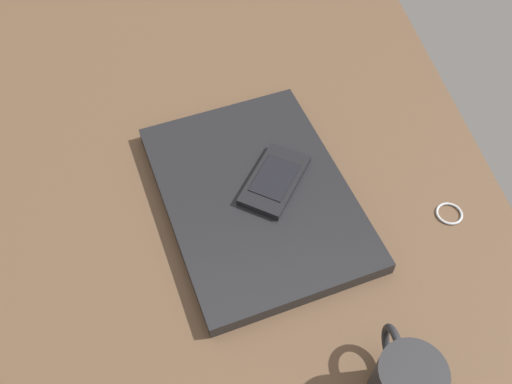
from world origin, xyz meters
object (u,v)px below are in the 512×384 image
object	(u,v)px
cell_phone_on_laptop	(275,180)
key_ring	(449,214)
laptop_closed	(256,196)
coffee_mug	(404,384)

from	to	relation	value
cell_phone_on_laptop	key_ring	world-z (taller)	cell_phone_on_laptop
laptop_closed	cell_phone_on_laptop	bearing A→B (deg)	-80.75
cell_phone_on_laptop	key_ring	distance (cm)	24.72
laptop_closed	key_ring	xyz separation A→B (cm)	(-6.99, -26.07, -0.92)
laptop_closed	cell_phone_on_laptop	size ratio (longest dim) A/B	2.65
coffee_mug	laptop_closed	bearing A→B (deg)	20.20
laptop_closed	coffee_mug	size ratio (longest dim) A/B	3.26
cell_phone_on_laptop	coffee_mug	bearing A→B (deg)	-165.26
cell_phone_on_laptop	coffee_mug	xyz separation A→B (cm)	(-30.66, -8.06, 1.63)
cell_phone_on_laptop	coffee_mug	size ratio (longest dim) A/B	1.23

